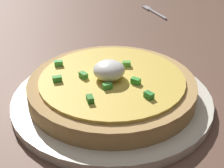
{
  "coord_description": "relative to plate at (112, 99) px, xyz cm",
  "views": [
    {
      "loc": [
        -49.17,
        -11.5,
        31.0
      ],
      "look_at": [
        -6.81,
        -10.03,
        5.94
      ],
      "focal_mm": 53.86,
      "sensor_mm": 36.0,
      "label": 1
    }
  ],
  "objects": [
    {
      "name": "fork",
      "position": [
        42.8,
        -9.1,
        -0.43
      ],
      "size": [
        10.07,
        5.7,
        0.5
      ],
      "rotation": [
        0.0,
        0.0,
        0.46
      ],
      "color": "#B7B7BC",
      "rests_on": "dining_table"
    },
    {
      "name": "pizza",
      "position": [
        -0.01,
        0.02,
        2.26
      ],
      "size": [
        24.61,
        24.61,
        5.71
      ],
      "color": "tan",
      "rests_on": "plate"
    },
    {
      "name": "dining_table",
      "position": [
        6.81,
        10.03,
        -1.97
      ],
      "size": [
        110.73,
        83.71,
        2.59
      ],
      "primitive_type": "cube",
      "color": "brown",
      "rests_on": "ground"
    },
    {
      "name": "plate",
      "position": [
        0.0,
        0.0,
        0.0
      ],
      "size": [
        29.71,
        29.71,
        1.35
      ],
      "primitive_type": "cylinder",
      "color": "silver",
      "rests_on": "dining_table"
    }
  ]
}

